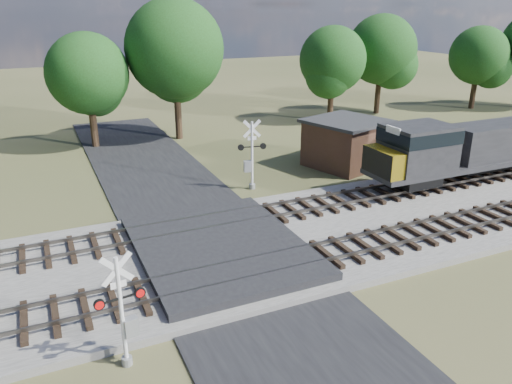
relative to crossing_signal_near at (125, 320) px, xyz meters
name	(u,v)px	position (x,y,z in m)	size (l,w,h in m)	color
ground	(224,260)	(5.06, 5.09, -1.61)	(160.00, 160.00, 0.00)	#3E4725
ballast_bed	(399,215)	(15.06, 5.59, -1.46)	(140.00, 10.00, 0.30)	gray
road	(224,259)	(5.06, 5.09, -1.57)	(7.00, 60.00, 0.08)	black
crossing_panel	(220,249)	(5.06, 5.59, -1.29)	(7.00, 9.00, 0.62)	#262628
track_near	(309,257)	(8.19, 3.09, -1.20)	(140.00, 2.60, 0.33)	black
track_far	(260,215)	(8.19, 8.09, -1.20)	(140.00, 2.60, 0.33)	black
crossing_signal_near	(125,320)	(0.00, 0.00, 0.00)	(1.56, 0.37, 3.87)	silver
crossing_signal_far	(251,161)	(9.77, 12.84, 0.17)	(1.71, 0.46, 4.27)	silver
equipment_shed	(346,143)	(17.55, 14.42, 0.03)	(5.95, 5.95, 3.24)	#462C1E
treeline	(155,57)	(7.61, 26.35, 5.04)	(80.63, 11.44, 11.52)	black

